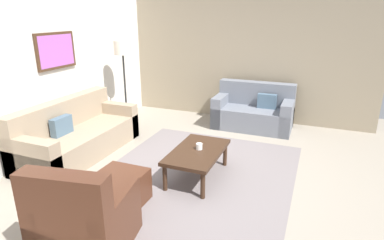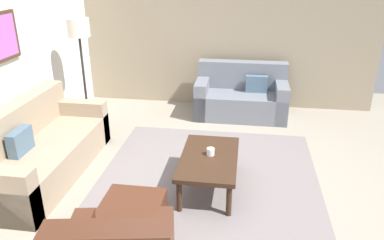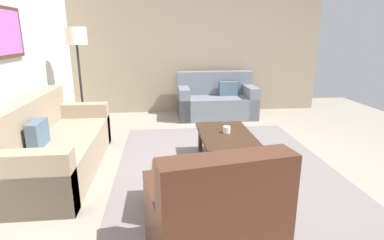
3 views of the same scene
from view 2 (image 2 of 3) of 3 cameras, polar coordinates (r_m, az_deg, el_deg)
name	(u,v)px [view 2 (image 2 of 3)]	position (r m, az deg, el deg)	size (l,w,h in m)	color
ground_plane	(206,191)	(4.43, 2.09, -10.68)	(8.00, 8.00, 0.00)	gray
stone_feature_panel	(226,27)	(6.77, 5.21, 13.83)	(0.12, 5.20, 2.80)	gray
area_rug	(206,191)	(4.43, 2.09, -10.64)	(3.35, 2.65, 0.01)	slate
couch_main	(36,152)	(5.01, -22.51, -4.44)	(2.13, 0.89, 0.88)	gray
couch_loveseat	(241,97)	(6.52, 7.46, 3.41)	(0.82, 1.51, 0.88)	slate
ottoman	(132,220)	(3.71, -8.99, -14.74)	(0.56, 0.56, 0.40)	#4C2819
coffee_table	(209,160)	(4.31, 2.60, -6.14)	(1.10, 0.64, 0.41)	#382316
cup	(211,152)	(4.30, 2.83, -4.81)	(0.09, 0.09, 0.08)	white
lamp_standing	(80,39)	(5.80, -16.64, 11.60)	(0.32, 0.32, 1.71)	black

